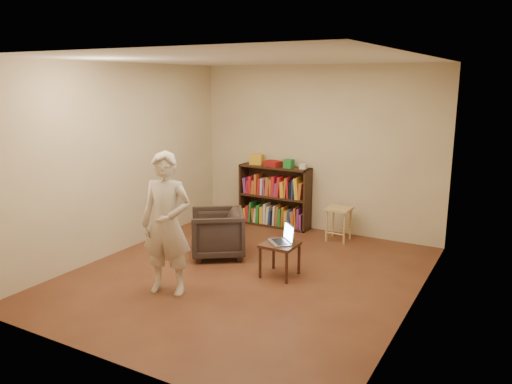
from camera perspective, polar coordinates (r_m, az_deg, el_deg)
The scene contains 15 objects.
floor at distance 6.29m, azimuth -1.24°, elevation -9.45°, with size 4.50×4.50×0.00m, color #4D2518.
ceiling at distance 5.83m, azimuth -1.36°, elevation 14.93°, with size 4.50×4.50×0.00m, color silver.
wall_back at distance 7.92m, azimuth 7.04°, elevation 4.85°, with size 4.00×4.00×0.00m, color beige.
wall_left at distance 7.14m, azimuth -15.29°, elevation 3.63°, with size 4.50×4.50×0.00m, color beige.
wall_right at distance 5.22m, azimuth 17.97°, elevation 0.19°, with size 4.50×4.50×0.00m, color beige.
bookshelf at distance 8.21m, azimuth 2.19°, elevation -0.89°, with size 1.20×0.30×1.00m.
box_yellow at distance 8.26m, azimuth 0.07°, elevation 3.76°, with size 0.21×0.15×0.17m, color gold.
red_cloth at distance 8.08m, azimuth 1.98°, elevation 3.26°, with size 0.27×0.20×0.09m, color maroon.
box_green at distance 7.94m, azimuth 3.77°, elevation 3.25°, with size 0.14×0.14×0.14m, color #1F772E.
box_white at distance 7.88m, azimuth 5.41°, elevation 2.93°, with size 0.10×0.10×0.08m, color beige.
stool at distance 7.57m, azimuth 9.47°, elevation -2.49°, with size 0.35×0.35×0.51m.
armchair at distance 6.86m, azimuth -4.44°, elevation -4.71°, with size 0.69×0.71×0.65m, color #332822.
side_table at distance 6.15m, azimuth 2.74°, elevation -6.49°, with size 0.41×0.41×0.42m.
laptop at distance 6.13m, azimuth 3.15°, elevation -5.30°, with size 0.39×0.39×0.23m.
person at distance 5.64m, azimuth -10.19°, elevation -3.61°, with size 0.59×0.39×1.62m, color beige.
Camera 1 is at (2.97, -5.01, 2.38)m, focal length 35.00 mm.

